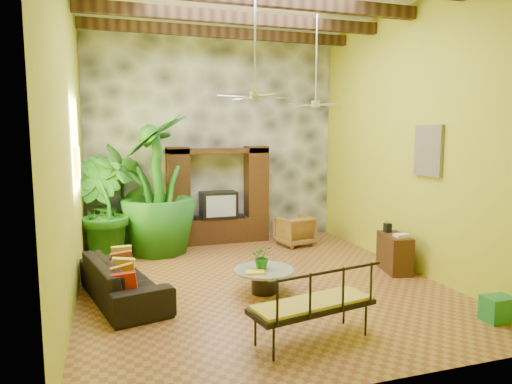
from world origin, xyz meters
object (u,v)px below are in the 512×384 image
object	(u,v)px
ceiling_fan_back	(316,94)
green_bin	(498,309)
entertainment_center	(218,203)
sofa	(123,280)
iron_bench	(315,302)
side_console	(394,253)
ceiling_fan_front	(255,82)
wicker_armchair	(295,231)
tall_plant_c	(157,185)
tall_plant_a	(124,200)
coffee_table	(264,278)
tall_plant_b	(101,210)

from	to	relation	value
ceiling_fan_back	green_bin	size ratio (longest dim) A/B	4.65
entertainment_center	sofa	world-z (taller)	entertainment_center
iron_bench	ceiling_fan_back	bearing A→B (deg)	54.20
entertainment_center	green_bin	xyz separation A→B (m)	(2.65, -5.75, -0.79)
iron_bench	side_console	world-z (taller)	iron_bench
ceiling_fan_front	wicker_armchair	world-z (taller)	ceiling_fan_front
green_bin	side_console	bearing A→B (deg)	90.00
tall_plant_c	iron_bench	bearing A→B (deg)	-74.28
ceiling_fan_back	side_console	world-z (taller)	ceiling_fan_back
ceiling_fan_back	sofa	xyz separation A→B (m)	(-3.90, -1.38, -3.07)
entertainment_center	tall_plant_c	xyz separation A→B (m)	(-1.49, -0.59, 0.53)
wicker_armchair	tall_plant_c	distance (m)	3.33
tall_plant_a	coffee_table	size ratio (longest dim) A/B	2.41
ceiling_fan_front	side_console	bearing A→B (deg)	4.79
wicker_armchair	ceiling_fan_front	bearing A→B (deg)	44.33
wicker_armchair	tall_plant_c	size ratio (longest dim) A/B	0.25
sofa	iron_bench	size ratio (longest dim) A/B	1.31
tall_plant_a	iron_bench	size ratio (longest dim) A/B	1.40
ceiling_fan_front	ceiling_fan_back	size ratio (longest dim) A/B	1.00
entertainment_center	side_console	distance (m)	4.27
sofa	tall_plant_b	distance (m)	2.57
tall_plant_c	coffee_table	bearing A→B (deg)	-65.71
coffee_table	sofa	bearing A→B (deg)	170.54
tall_plant_c	iron_bench	world-z (taller)	tall_plant_c
wicker_armchair	tall_plant_a	bearing A→B (deg)	-17.47
ceiling_fan_back	coffee_table	size ratio (longest dim) A/B	1.88
tall_plant_a	green_bin	bearing A→B (deg)	-47.69
iron_bench	wicker_armchair	bearing A→B (deg)	59.09
tall_plant_b	green_bin	world-z (taller)	tall_plant_b
tall_plant_c	iron_bench	distance (m)	5.28
tall_plant_a	sofa	bearing A→B (deg)	-92.33
ceiling_fan_back	wicker_armchair	world-z (taller)	ceiling_fan_back
ceiling_fan_front	tall_plant_a	xyz separation A→B (m)	(-1.98, 3.10, -2.21)
coffee_table	green_bin	bearing A→B (deg)	-36.96
ceiling_fan_front	wicker_armchair	size ratio (longest dim) A/B	2.44
sofa	tall_plant_c	distance (m)	3.07
coffee_table	iron_bench	bearing A→B (deg)	-89.60
iron_bench	green_bin	xyz separation A→B (m)	(2.73, -0.15, -0.36)
ceiling_fan_back	tall_plant_a	size ratio (longest dim) A/B	0.78
sofa	side_console	size ratio (longest dim) A/B	2.56
tall_plant_b	sofa	bearing A→B (deg)	-81.81
sofa	tall_plant_c	size ratio (longest dim) A/B	0.75
entertainment_center	tall_plant_c	world-z (taller)	tall_plant_c
coffee_table	iron_bench	size ratio (longest dim) A/B	0.58
green_bin	ceiling_fan_front	bearing A→B (deg)	142.21
ceiling_fan_front	tall_plant_a	distance (m)	4.29
entertainment_center	sofa	size ratio (longest dim) A/B	1.07
tall_plant_b	green_bin	distance (m)	7.25
tall_plant_c	coffee_table	world-z (taller)	tall_plant_c
entertainment_center	sofa	bearing A→B (deg)	-124.75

